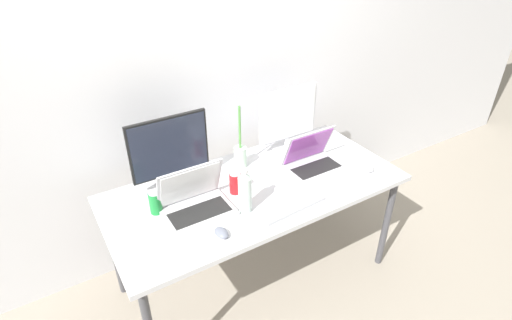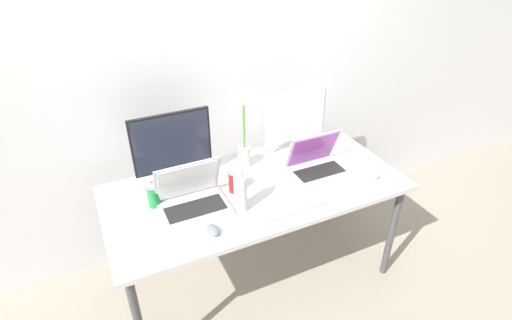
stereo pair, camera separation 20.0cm
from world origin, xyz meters
name	(u,v)px [view 1 (the left image)]	position (x,y,z in m)	size (l,w,h in m)	color
ground_plane	(256,275)	(0.00, 0.00, 0.00)	(16.00, 16.00, 0.00)	gray
wall_back	(206,65)	(0.00, 0.59, 1.30)	(7.00, 0.08, 2.60)	silver
work_desk	(256,194)	(0.00, 0.00, 0.68)	(1.72, 0.81, 0.74)	#424247
monitor_left	(170,150)	(-0.40, 0.27, 0.97)	(0.46, 0.18, 0.43)	black
monitor_center	(288,119)	(0.41, 0.28, 0.96)	(0.43, 0.21, 0.43)	silver
laptop_silver	(195,201)	(-0.39, -0.02, 0.80)	(0.36, 0.26, 0.26)	silver
laptop_secondary	(312,160)	(0.40, -0.01, 0.80)	(0.34, 0.25, 0.25)	silver
keyboard_main	(290,205)	(0.06, -0.26, 0.75)	(0.39, 0.13, 0.02)	#B2B2B7
mouse_by_keyboard	(221,233)	(-0.36, -0.27, 0.76)	(0.06, 0.09, 0.04)	slate
mouse_by_laptop	(367,167)	(0.68, -0.21, 0.76)	(0.07, 0.10, 0.04)	silver
water_bottle	(245,192)	(-0.16, -0.16, 0.86)	(0.07, 0.07, 0.26)	silver
soda_can_near_keyboard	(235,183)	(-0.13, 0.01, 0.80)	(0.07, 0.07, 0.13)	red
soda_can_by_laptop	(155,203)	(-0.57, 0.08, 0.80)	(0.07, 0.07, 0.13)	#197F33
bamboo_vase	(240,155)	(0.03, 0.24, 0.82)	(0.08, 0.08, 0.41)	#B2D1B7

